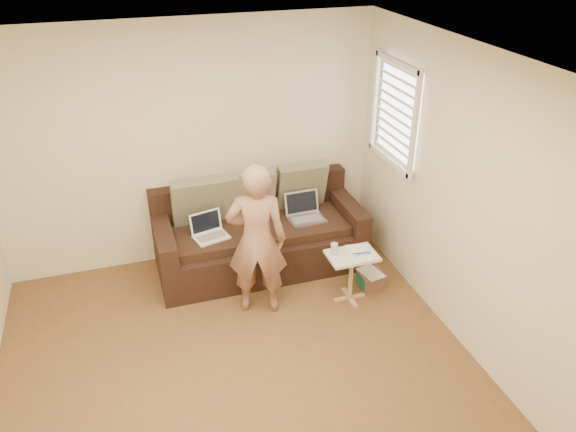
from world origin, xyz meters
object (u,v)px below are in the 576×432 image
object	(u,v)px
drinking_glass	(334,249)
striped_box	(370,278)
side_table	(351,277)
sofa	(260,232)
laptop_silver	(307,220)
laptop_white	(212,238)
person	(257,240)

from	to	relation	value
drinking_glass	striped_box	distance (m)	0.70
drinking_glass	striped_box	world-z (taller)	drinking_glass
side_table	drinking_glass	world-z (taller)	drinking_glass
sofa	laptop_silver	xyz separation A→B (m)	(0.51, -0.07, 0.10)
sofa	drinking_glass	bearing A→B (deg)	-57.06
side_table	laptop_silver	bearing A→B (deg)	103.08
sofa	laptop_silver	size ratio (longest dim) A/B	5.69
laptop_white	side_table	world-z (taller)	laptop_white
laptop_white	drinking_glass	bearing A→B (deg)	-46.83
laptop_white	side_table	distance (m)	1.47
sofa	person	distance (m)	0.83
laptop_silver	laptop_white	world-z (taller)	laptop_silver
sofa	person	bearing A→B (deg)	-106.72
drinking_glass	laptop_silver	bearing A→B (deg)	91.11
person	side_table	bearing A→B (deg)	-172.70
sofa	laptop_silver	bearing A→B (deg)	-8.26
sofa	striped_box	bearing A→B (deg)	-35.83
person	striped_box	distance (m)	1.40
sofa	drinking_glass	xyz separation A→B (m)	(0.53, -0.81, 0.16)
laptop_silver	side_table	size ratio (longest dim) A/B	0.73
laptop_silver	striped_box	xyz separation A→B (m)	(0.48, -0.65, -0.44)
laptop_silver	side_table	world-z (taller)	laptop_silver
sofa	side_table	size ratio (longest dim) A/B	4.16
side_table	drinking_glass	distance (m)	0.37
striped_box	sofa	bearing A→B (deg)	144.17
laptop_silver	striped_box	world-z (taller)	laptop_silver
sofa	side_table	bearing A→B (deg)	-51.25
laptop_white	side_table	size ratio (longest dim) A/B	0.64
laptop_silver	laptop_white	size ratio (longest dim) A/B	1.14
laptop_silver	sofa	bearing A→B (deg)	169.44
striped_box	drinking_glass	bearing A→B (deg)	-168.74
sofa	striped_box	size ratio (longest dim) A/B	8.88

